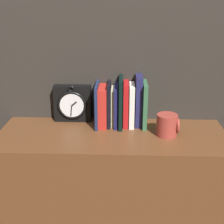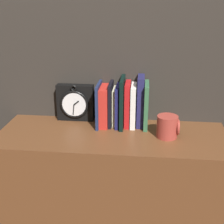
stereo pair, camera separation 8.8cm
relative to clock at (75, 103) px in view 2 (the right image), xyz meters
name	(u,v)px [view 2 (the right image)]	position (x,y,z in m)	size (l,w,h in m)	color
wall_back	(117,24)	(0.20, 0.06, 0.37)	(6.00, 0.05, 2.60)	#2D2823
bookshelf	(112,211)	(0.20, -0.15, -0.51)	(1.04, 0.39, 0.84)	brown
clock	(75,103)	(0.00, 0.00, 0.00)	(0.18, 0.06, 0.19)	black
book_slot0_navy	(99,105)	(0.13, -0.05, 0.01)	(0.01, 0.15, 0.21)	#1B274A
book_slot1_red	(105,106)	(0.15, -0.04, 0.00)	(0.04, 0.14, 0.19)	red
book_slot2_black	(111,104)	(0.18, -0.04, 0.01)	(0.01, 0.13, 0.21)	black
book_slot3_cream	(114,106)	(0.20, -0.03, 0.00)	(0.02, 0.11, 0.18)	beige
book_slot4_navy	(118,106)	(0.21, -0.04, 0.01)	(0.02, 0.14, 0.20)	#1A1A4F
book_slot5_black	(122,102)	(0.24, -0.05, 0.03)	(0.02, 0.15, 0.24)	black
book_slot6_red	(128,104)	(0.26, -0.03, 0.01)	(0.02, 0.12, 0.21)	red
book_slot7_white	(133,106)	(0.29, -0.04, 0.01)	(0.02, 0.13, 0.20)	white
book_slot8_navy	(140,101)	(0.32, -0.03, 0.03)	(0.03, 0.11, 0.24)	#1F1E4A
book_slot9_green	(146,105)	(0.35, -0.04, 0.02)	(0.02, 0.14, 0.21)	#31613D
mug	(168,127)	(0.45, -0.15, -0.04)	(0.10, 0.09, 0.10)	#9E382D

